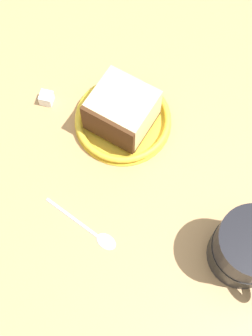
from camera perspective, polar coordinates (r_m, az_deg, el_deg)
ground_plane at (r=69.00cm, az=0.95°, el=-2.70°), size 157.95×157.95×3.37cm
small_plate at (r=70.95cm, az=-0.36°, el=5.85°), size 14.59×14.59×1.68cm
cake_slice at (r=68.18cm, az=-0.50°, el=6.91°), size 11.49×11.38×6.33cm
tea_mug at (r=62.29cm, az=14.45°, el=-9.47°), size 11.48×9.09×9.00cm
teaspoon at (r=65.12cm, az=-3.82°, el=-7.78°), size 11.56×6.26×0.80cm
sugar_cube at (r=73.69cm, az=-9.58°, el=8.31°), size 2.66×2.66×1.89cm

